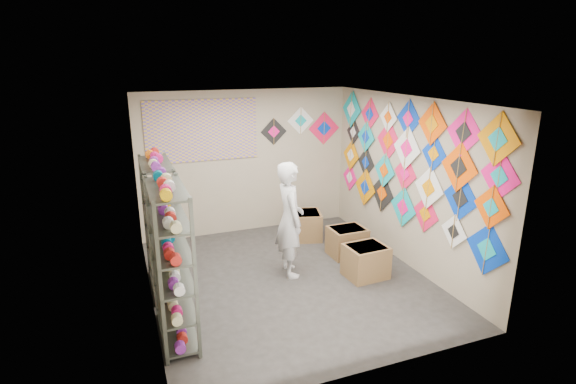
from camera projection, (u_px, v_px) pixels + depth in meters
name	position (u px, v px, depth m)	size (l,w,h in m)	color
ground	(289.00, 279.00, 6.85)	(4.50, 4.50, 0.00)	#2C2926
room_walls	(289.00, 175.00, 6.38)	(4.50, 4.50, 4.50)	tan
shelf_rack_front	(172.00, 264.00, 5.21)	(0.40, 1.10, 1.90)	#4C5147
shelf_rack_back	(161.00, 226.00, 6.37)	(0.40, 1.10, 1.90)	#4C5147
string_spools	(165.00, 236.00, 5.76)	(0.12, 2.36, 0.12)	#E81976
kite_wall_display	(408.00, 164.00, 7.01)	(0.06, 4.33, 2.09)	#0535BA
back_wall_kites	(304.00, 127.00, 8.69)	(1.64, 0.02, 0.77)	black
poster	(202.00, 131.00, 8.00)	(2.00, 0.01, 1.10)	#634DA8
shopkeeper	(290.00, 219.00, 6.81)	(0.48, 0.68, 1.79)	silver
carton_a	(366.00, 261.00, 6.88)	(0.61, 0.50, 0.50)	brown
carton_b	(347.00, 242.00, 7.64)	(0.60, 0.49, 0.49)	brown
carton_c	(306.00, 225.00, 8.36)	(0.53, 0.58, 0.51)	brown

